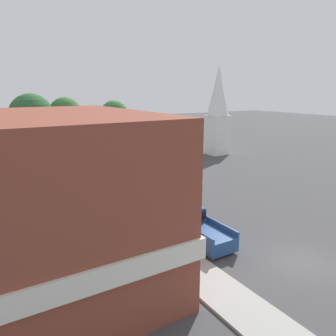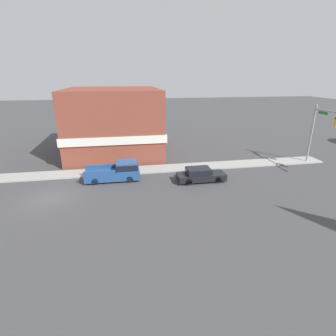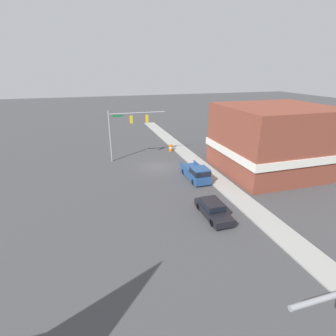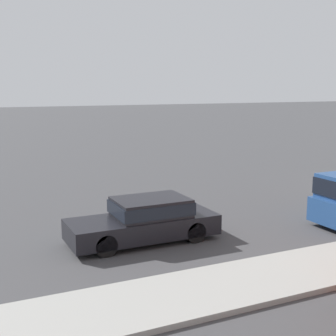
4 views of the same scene
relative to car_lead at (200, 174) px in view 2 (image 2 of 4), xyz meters
name	(u,v)px [view 2 (image 2 of 4)]	position (x,y,z in m)	size (l,w,h in m)	color
ground_plane	(50,199)	(1.56, -13.74, -0.73)	(200.00, 200.00, 0.00)	#424244
sidewalk_curb	(63,174)	(-4.14, -13.74, -0.66)	(2.40, 60.00, 0.14)	#9E9E99
far_signal_assembly	(332,125)	(-0.86, 14.53, 4.29)	(8.85, 0.49, 6.83)	gray
car_lead	(200,174)	(0.00, 0.00, 0.00)	(1.78, 4.74, 1.38)	black
pickup_truck_parked	(117,171)	(-1.76, -8.02, 0.19)	(1.95, 5.33, 1.86)	black
corner_brick_building	(114,122)	(-12.27, -8.27, 3.34)	(13.17, 11.96, 8.36)	brown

